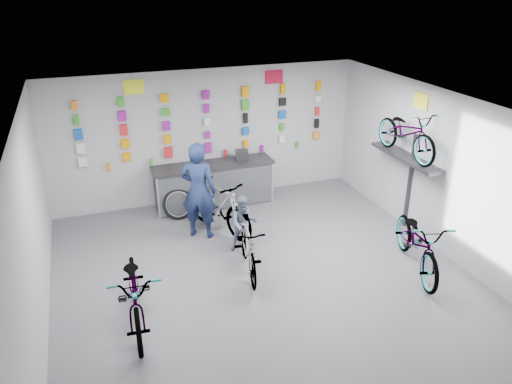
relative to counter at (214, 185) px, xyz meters
name	(u,v)px	position (x,y,z in m)	size (l,w,h in m)	color
floor	(271,290)	(0.00, -3.54, -0.49)	(8.00, 8.00, 0.00)	#4B4B4F
ceiling	(273,116)	(0.00, -3.54, 2.51)	(8.00, 8.00, 0.00)	white
wall_back	(207,136)	(0.00, 0.46, 1.01)	(7.00, 7.00, 0.00)	#B4B4B6
wall_left	(30,248)	(-3.50, -3.54, 1.01)	(8.00, 8.00, 0.00)	#B4B4B6
wall_right	(455,180)	(3.50, -3.54, 1.01)	(8.00, 8.00, 0.00)	#B4B4B6
counter	(214,185)	(0.00, 0.00, 0.00)	(2.70, 0.66, 1.00)	black
merch_wall	(199,125)	(-0.18, 0.39, 1.31)	(5.57, 0.08, 1.57)	silver
wall_bracket	(406,161)	(3.33, -2.34, 0.98)	(0.39, 1.90, 2.00)	#333338
sign_left	(134,87)	(-1.50, 0.44, 2.23)	(0.42, 0.02, 0.30)	#FFFB25
sign_right	(274,77)	(1.60, 0.44, 2.23)	(0.42, 0.02, 0.30)	red
sign_side	(421,101)	(3.48, -2.34, 2.16)	(0.02, 0.40, 0.30)	#FFFB25
bike_left	(136,292)	(-2.20, -3.64, 0.06)	(0.72, 2.07, 1.09)	gray
bike_center	(248,248)	(-0.18, -2.90, 0.01)	(0.46, 1.65, 0.99)	gray
bike_right	(418,242)	(2.66, -3.81, 0.06)	(0.72, 2.07, 1.09)	gray
bike_service	(219,205)	(-0.24, -1.25, 0.10)	(0.55, 1.95, 1.17)	gray
bike_wall	(407,133)	(3.25, -2.34, 1.57)	(0.63, 1.80, 0.95)	gray
clerk	(199,191)	(-0.65, -1.30, 0.50)	(0.72, 0.47, 1.97)	#18254B
customer	(244,223)	(0.00, -2.12, 0.07)	(0.54, 0.42, 1.11)	slate
spare_wheel	(178,204)	(-0.90, -0.37, -0.16)	(0.70, 0.32, 0.67)	black
register	(242,155)	(0.68, 0.01, 0.62)	(0.28, 0.30, 0.22)	black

